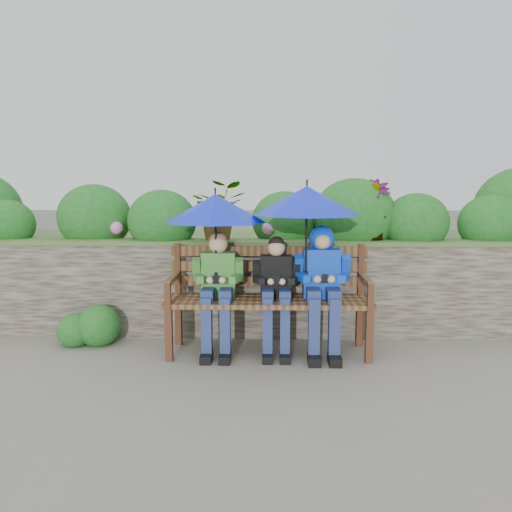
{
  "coord_description": "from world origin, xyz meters",
  "views": [
    {
      "loc": [
        0.13,
        -4.56,
        1.6
      ],
      "look_at": [
        0.0,
        0.1,
        0.95
      ],
      "focal_mm": 35.0,
      "sensor_mm": 36.0,
      "label": 1
    }
  ],
  "objects_px": {
    "park_bench": "(269,291)",
    "umbrella_left": "(215,208)",
    "boy_middle": "(276,287)",
    "boy_right": "(322,278)",
    "boy_left": "(218,285)",
    "umbrella_right": "(307,201)"
  },
  "relations": [
    {
      "from": "park_bench",
      "to": "boy_middle",
      "type": "height_order",
      "value": "boy_middle"
    },
    {
      "from": "park_bench",
      "to": "umbrella_left",
      "type": "xyz_separation_m",
      "value": [
        -0.5,
        -0.07,
        0.81
      ]
    },
    {
      "from": "boy_left",
      "to": "boy_middle",
      "type": "xyz_separation_m",
      "value": [
        0.56,
        0.0,
        -0.02
      ]
    },
    {
      "from": "umbrella_right",
      "to": "boy_middle",
      "type": "bearing_deg",
      "value": 177.49
    },
    {
      "from": "park_bench",
      "to": "boy_right",
      "type": "bearing_deg",
      "value": -9.65
    },
    {
      "from": "park_bench",
      "to": "umbrella_right",
      "type": "bearing_deg",
      "value": -16.2
    },
    {
      "from": "umbrella_right",
      "to": "umbrella_left",
      "type": "bearing_deg",
      "value": 178.17
    },
    {
      "from": "boy_left",
      "to": "boy_middle",
      "type": "bearing_deg",
      "value": 0.45
    },
    {
      "from": "umbrella_left",
      "to": "umbrella_right",
      "type": "height_order",
      "value": "umbrella_right"
    },
    {
      "from": "boy_left",
      "to": "umbrella_right",
      "type": "xyz_separation_m",
      "value": [
        0.83,
        -0.01,
        0.8
      ]
    },
    {
      "from": "umbrella_left",
      "to": "umbrella_right",
      "type": "xyz_separation_m",
      "value": [
        0.85,
        -0.03,
        0.07
      ]
    },
    {
      "from": "park_bench",
      "to": "umbrella_left",
      "type": "height_order",
      "value": "umbrella_left"
    },
    {
      "from": "park_bench",
      "to": "umbrella_left",
      "type": "distance_m",
      "value": 0.95
    },
    {
      "from": "boy_right",
      "to": "boy_middle",
      "type": "bearing_deg",
      "value": -179.6
    },
    {
      "from": "boy_right",
      "to": "boy_left",
      "type": "bearing_deg",
      "value": -179.57
    },
    {
      "from": "boy_left",
      "to": "boy_right",
      "type": "relative_size",
      "value": 0.95
    },
    {
      "from": "boy_left",
      "to": "boy_right",
      "type": "distance_m",
      "value": 1.0
    },
    {
      "from": "boy_left",
      "to": "boy_middle",
      "type": "distance_m",
      "value": 0.56
    },
    {
      "from": "boy_middle",
      "to": "park_bench",
      "type": "bearing_deg",
      "value": 128.74
    },
    {
      "from": "boy_left",
      "to": "boy_middle",
      "type": "relative_size",
      "value": 1.04
    },
    {
      "from": "umbrella_right",
      "to": "boy_left",
      "type": "bearing_deg",
      "value": 179.47
    },
    {
      "from": "umbrella_right",
      "to": "park_bench",
      "type": "bearing_deg",
      "value": 163.8
    }
  ]
}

